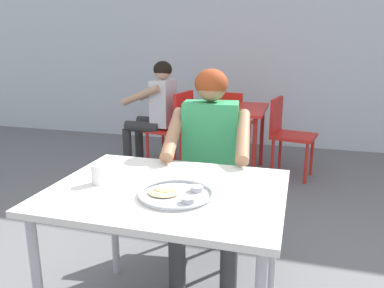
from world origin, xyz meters
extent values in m
cube|color=silver|center=(0.00, 3.91, 1.70)|extent=(12.00, 0.12, 3.40)
cube|color=silver|center=(-0.07, 0.08, 0.74)|extent=(1.07, 0.83, 0.03)
cylinder|color=#B2B2B7|center=(-0.55, 0.44, 0.36)|extent=(0.04, 0.04, 0.73)
cylinder|color=#B2B2B7|center=(0.41, 0.44, 0.36)|extent=(0.04, 0.04, 0.73)
cylinder|color=#B7BABF|center=(0.00, 0.00, 0.76)|extent=(0.33, 0.33, 0.01)
torus|color=#B7BABF|center=(0.00, 0.00, 0.77)|extent=(0.33, 0.33, 0.01)
cylinder|color=#B2B5BA|center=(0.08, -0.06, 0.78)|extent=(0.06, 0.06, 0.02)
cylinder|color=maroon|center=(0.08, -0.06, 0.78)|extent=(0.05, 0.05, 0.01)
cylinder|color=#B2B5BA|center=(0.08, 0.07, 0.78)|extent=(0.06, 0.06, 0.02)
cylinder|color=#B77F23|center=(0.08, 0.07, 0.78)|extent=(0.05, 0.05, 0.01)
ellipsoid|color=#DBB77A|center=(-0.06, 0.00, 0.77)|extent=(0.15, 0.13, 0.01)
ellipsoid|color=tan|center=(-0.06, 0.02, 0.78)|extent=(0.11, 0.09, 0.01)
cylinder|color=white|center=(-0.40, 0.05, 0.81)|extent=(0.07, 0.07, 0.09)
cylinder|color=#593319|center=(-0.40, 0.05, 0.83)|extent=(0.06, 0.06, 0.02)
cube|color=#3F3F44|center=(-0.04, 0.86, 0.45)|extent=(0.48, 0.46, 0.04)
cube|color=#3F3F44|center=(-0.06, 1.05, 0.65)|extent=(0.41, 0.09, 0.36)
cylinder|color=#3F3F44|center=(0.16, 0.72, 0.22)|extent=(0.03, 0.03, 0.43)
cylinder|color=#3F3F44|center=(-0.19, 0.68, 0.22)|extent=(0.03, 0.03, 0.43)
cylinder|color=#3F3F44|center=(0.11, 1.05, 0.22)|extent=(0.03, 0.03, 0.43)
cylinder|color=#3F3F44|center=(-0.23, 1.00, 0.22)|extent=(0.03, 0.03, 0.43)
cylinder|color=#3B3B3B|center=(0.17, 0.44, 0.23)|extent=(0.10, 0.10, 0.47)
cylinder|color=#3B3B3B|center=(0.14, 0.64, 0.51)|extent=(0.17, 0.41, 0.12)
cylinder|color=#3B3B3B|center=(-0.13, 0.40, 0.23)|extent=(0.10, 0.10, 0.47)
cylinder|color=#3B3B3B|center=(-0.16, 0.60, 0.51)|extent=(0.17, 0.41, 0.12)
cube|color=#339959|center=(-0.04, 0.81, 0.78)|extent=(0.36, 0.24, 0.54)
cylinder|color=#996B4C|center=(0.19, 0.66, 0.89)|extent=(0.14, 0.46, 0.25)
cylinder|color=#996B4C|center=(-0.21, 0.61, 0.89)|extent=(0.14, 0.46, 0.25)
sphere|color=#996B4C|center=(-0.04, 0.81, 1.15)|extent=(0.19, 0.19, 0.19)
ellipsoid|color=maroon|center=(-0.04, 0.81, 1.17)|extent=(0.21, 0.20, 0.18)
cube|color=red|center=(-0.29, 2.53, 0.72)|extent=(0.87, 0.84, 0.03)
cylinder|color=#AD1E18|center=(-0.66, 2.18, 0.35)|extent=(0.04, 0.04, 0.71)
cylinder|color=#AD1E18|center=(0.09, 2.18, 0.35)|extent=(0.04, 0.04, 0.71)
cylinder|color=#AD1E18|center=(-0.66, 2.89, 0.35)|extent=(0.04, 0.04, 0.71)
cylinder|color=#AD1E18|center=(0.09, 2.89, 0.35)|extent=(0.04, 0.04, 0.71)
cube|color=red|center=(-0.93, 2.54, 0.45)|extent=(0.50, 0.50, 0.04)
cube|color=red|center=(-0.74, 2.51, 0.68)|extent=(0.10, 0.42, 0.42)
cylinder|color=red|center=(-1.14, 2.39, 0.22)|extent=(0.03, 0.03, 0.43)
cylinder|color=red|center=(-1.08, 2.75, 0.22)|extent=(0.03, 0.03, 0.43)
cylinder|color=red|center=(-0.79, 2.33, 0.22)|extent=(0.03, 0.03, 0.43)
cylinder|color=red|center=(-0.73, 2.69, 0.22)|extent=(0.03, 0.03, 0.43)
cube|color=red|center=(0.45, 2.58, 0.45)|extent=(0.50, 0.47, 0.04)
cube|color=red|center=(0.26, 2.62, 0.66)|extent=(0.11, 0.37, 0.38)
cylinder|color=red|center=(0.66, 2.70, 0.22)|extent=(0.03, 0.03, 0.43)
cylinder|color=red|center=(0.59, 2.40, 0.22)|extent=(0.03, 0.03, 0.43)
cylinder|color=red|center=(0.31, 2.77, 0.22)|extent=(0.03, 0.03, 0.43)
cylinder|color=red|center=(0.25, 2.46, 0.22)|extent=(0.03, 0.03, 0.43)
cube|color=red|center=(-0.32, 3.23, 0.42)|extent=(0.51, 0.50, 0.04)
cube|color=red|center=(-0.36, 3.05, 0.63)|extent=(0.40, 0.13, 0.39)
cylinder|color=red|center=(-0.44, 3.43, 0.20)|extent=(0.03, 0.03, 0.40)
cylinder|color=red|center=(-0.11, 3.35, 0.20)|extent=(0.03, 0.03, 0.40)
cylinder|color=red|center=(-0.52, 3.11, 0.20)|extent=(0.03, 0.03, 0.40)
cylinder|color=red|center=(-0.19, 3.03, 0.20)|extent=(0.03, 0.03, 0.40)
cylinder|color=#2F2F2F|center=(-1.39, 2.41, 0.23)|extent=(0.10, 0.10, 0.45)
cylinder|color=#2F2F2F|center=(-1.19, 2.40, 0.49)|extent=(0.41, 0.14, 0.12)
cylinder|color=#2F2F2F|center=(-1.38, 2.71, 0.23)|extent=(0.10, 0.10, 0.45)
cylinder|color=#2F2F2F|center=(-1.18, 2.70, 0.49)|extent=(0.41, 0.14, 0.12)
cube|color=silver|center=(-0.99, 2.53, 0.75)|extent=(0.22, 0.35, 0.52)
cylinder|color=tan|center=(-1.18, 2.34, 0.85)|extent=(0.46, 0.10, 0.25)
cylinder|color=tan|center=(-1.15, 2.75, 0.85)|extent=(0.46, 0.10, 0.25)
sphere|color=tan|center=(-0.99, 2.53, 1.11)|extent=(0.19, 0.19, 0.19)
ellipsoid|color=black|center=(-0.99, 2.53, 1.12)|extent=(0.21, 0.20, 0.18)
camera|label=1|loc=(0.49, -1.47, 1.41)|focal=35.70mm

